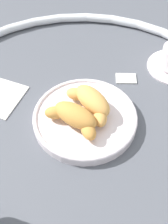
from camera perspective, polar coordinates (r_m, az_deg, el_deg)
name	(u,v)px	position (r m, az deg, el deg)	size (l,w,h in m)	color
ground_plane	(80,125)	(0.67, -0.73, -2.46)	(2.20, 2.20, 0.00)	#4C4F56
table_chrome_rim	(80,122)	(0.66, -0.74, -1.83)	(0.81, 0.81, 0.02)	silver
pastry_plate	(84,117)	(0.67, 0.00, -0.96)	(0.23, 0.23, 0.02)	silver
croissant_large	(91,102)	(0.66, 1.39, 1.95)	(0.14, 0.07, 0.04)	#D6994C
croissant_small	(74,117)	(0.63, -1.85, -0.87)	(0.13, 0.08, 0.04)	#CC893D
sugar_packet	(126,78)	(0.77, 7.84, 6.31)	(0.05, 0.03, 0.01)	white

